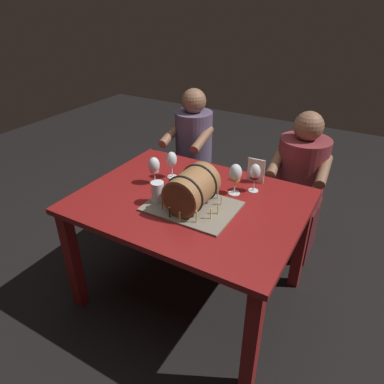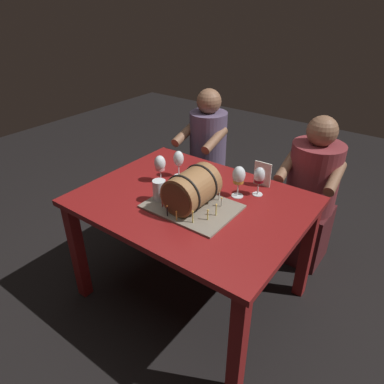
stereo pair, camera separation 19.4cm
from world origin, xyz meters
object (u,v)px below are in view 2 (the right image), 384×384
(wine_glass_amber, at_px, (239,176))
(person_seated_right, at_px, (309,198))
(barrel_cake, at_px, (192,191))
(beer_pint, at_px, (159,191))
(person_seated_left, at_px, (207,167))
(wine_glass_rose, at_px, (160,164))
(dining_table, at_px, (192,214))
(menu_card, at_px, (262,174))
(wine_glass_red, at_px, (259,176))
(wine_glass_empty, at_px, (179,159))

(wine_glass_amber, relative_size, person_seated_right, 0.17)
(barrel_cake, distance_m, beer_pint, 0.21)
(barrel_cake, height_order, person_seated_left, person_seated_left)
(barrel_cake, height_order, wine_glass_rose, barrel_cake)
(dining_table, height_order, wine_glass_amber, wine_glass_amber)
(wine_glass_amber, bearing_deg, menu_card, 75.26)
(wine_glass_red, bearing_deg, menu_card, 106.21)
(barrel_cake, relative_size, person_seated_left, 0.42)
(wine_glass_empty, distance_m, person_seated_right, 1.00)
(person_seated_right, bearing_deg, menu_card, -114.67)
(dining_table, xyz_separation_m, wine_glass_amber, (0.20, 0.19, 0.24))
(dining_table, xyz_separation_m, barrel_cake, (0.05, -0.07, 0.21))
(dining_table, bearing_deg, barrel_cake, -54.15)
(wine_glass_empty, bearing_deg, beer_pint, -71.20)
(dining_table, distance_m, person_seated_left, 0.94)
(menu_card, bearing_deg, wine_glass_rose, -150.96)
(dining_table, distance_m, beer_pint, 0.26)
(menu_card, relative_size, person_seated_right, 0.14)
(barrel_cake, distance_m, person_seated_left, 1.08)
(wine_glass_red, xyz_separation_m, beer_pint, (-0.43, -0.41, -0.06))
(wine_glass_amber, bearing_deg, dining_table, -136.27)
(beer_pint, height_order, person_seated_left, person_seated_left)
(dining_table, bearing_deg, person_seated_right, 61.41)
(dining_table, xyz_separation_m, person_seated_right, (0.45, 0.82, -0.12))
(wine_glass_rose, distance_m, person_seated_right, 1.12)
(wine_glass_amber, height_order, menu_card, wine_glass_amber)
(wine_glass_rose, xyz_separation_m, menu_card, (0.55, 0.34, -0.04))
(menu_card, xyz_separation_m, person_seated_left, (-0.70, 0.42, -0.31))
(wine_glass_amber, relative_size, wine_glass_rose, 1.10)
(barrel_cake, height_order, person_seated_right, person_seated_right)
(menu_card, bearing_deg, barrel_cake, -115.23)
(barrel_cake, distance_m, wine_glass_empty, 0.40)
(person_seated_left, xyz_separation_m, person_seated_right, (0.89, 0.00, 0.01))
(wine_glass_red, distance_m, beer_pint, 0.59)
(wine_glass_empty, xyz_separation_m, menu_card, (0.50, 0.21, -0.04))
(wine_glass_empty, relative_size, wine_glass_red, 0.99)
(person_seated_right, bearing_deg, wine_glass_red, -106.42)
(dining_table, bearing_deg, menu_card, 57.53)
(menu_card, relative_size, person_seated_left, 0.14)
(wine_glass_red, bearing_deg, beer_pint, -136.17)
(beer_pint, bearing_deg, person_seated_right, 58.38)
(wine_glass_empty, xyz_separation_m, wine_glass_amber, (0.44, 0.00, 0.01))
(barrel_cake, height_order, beer_pint, barrel_cake)
(wine_glass_rose, bearing_deg, beer_pint, -50.49)
(wine_glass_red, bearing_deg, wine_glass_amber, -135.38)
(wine_glass_rose, xyz_separation_m, beer_pint, (0.16, -0.19, -0.05))
(wine_glass_red, xyz_separation_m, wine_glass_rose, (-0.58, -0.22, -0.00))
(wine_glass_red, relative_size, menu_card, 1.13)
(wine_glass_empty, bearing_deg, barrel_cake, -40.80)
(barrel_cake, bearing_deg, person_seated_left, 119.22)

